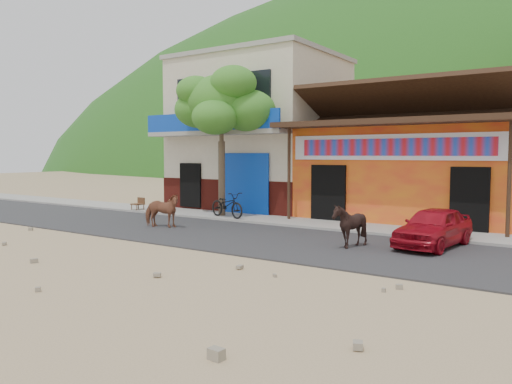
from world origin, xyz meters
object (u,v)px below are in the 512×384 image
tree (222,141)px  red_car (433,227)px  cow_tan (161,210)px  scooter (227,205)px  cafe_chair_right (168,202)px  cafe_chair_left (137,198)px  cow_dark (350,226)px

tree → red_car: tree is taller
cow_tan → scooter: (0.63, 2.96, -0.02)m
red_car → cafe_chair_right: 12.05m
tree → cafe_chair_left: tree is taller
tree → red_car: bearing=-11.6°
tree → cow_dark: tree is taller
tree → cow_dark: size_ratio=4.92×
cow_tan → scooter: size_ratio=0.74×
cow_tan → red_car: (8.88, 1.58, -0.04)m
cow_tan → cow_dark: cow_dark is taller
cow_tan → cafe_chair_right: (-3.02, 3.42, -0.12)m
scooter → red_car: bearing=-85.0°
red_car → scooter: red_car is taller
scooter → cafe_chair_right: (-3.65, 0.46, -0.10)m
tree → scooter: tree is taller
cow_tan → cafe_chair_right: bearing=23.7°
cow_tan → scooter: 3.03m
cafe_chair_right → red_car: bearing=-3.4°
cow_tan → cafe_chair_right: cow_tan is taller
tree → cow_dark: (6.99, -3.26, -2.47)m
tree → cafe_chair_right: (-3.05, 0.02, -2.60)m
cow_tan → red_car: 9.02m
cow_tan → cow_dark: size_ratio=1.16×
cow_dark → red_car: bearing=95.0°
cow_dark → cafe_chair_right: (-10.04, 3.29, -0.13)m
scooter → cafe_chair_left: size_ratio=1.88×
red_car → cafe_chair_right: bearing=178.2°
cow_dark → cafe_chair_left: 11.72m
red_car → tree: bearing=175.4°
red_car → cafe_chair_right: (-11.91, 1.84, -0.07)m
cow_dark → scooter: 6.99m
tree → scooter: 2.61m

